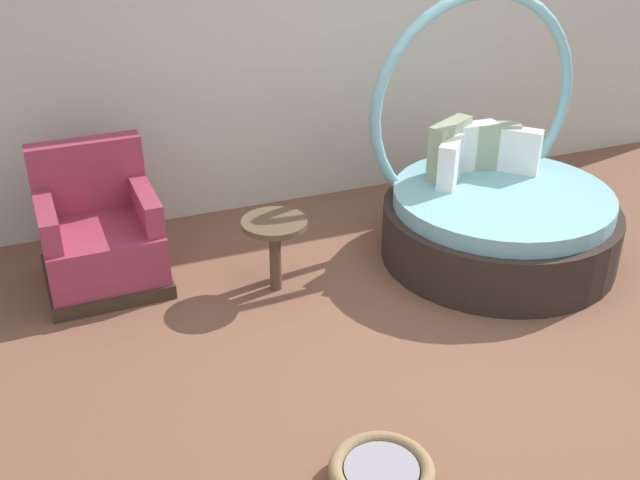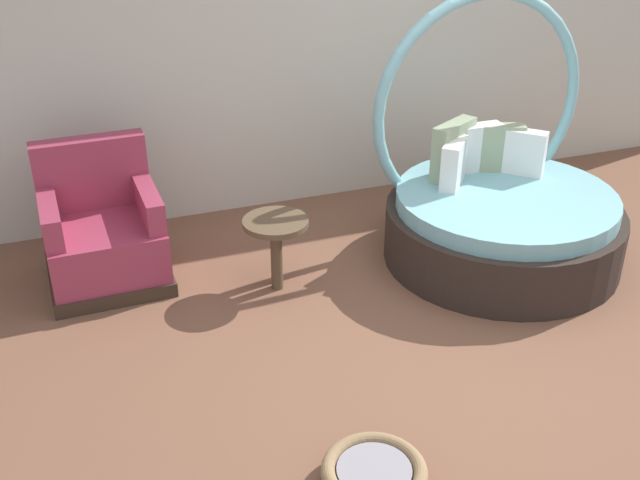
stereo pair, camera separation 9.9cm
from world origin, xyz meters
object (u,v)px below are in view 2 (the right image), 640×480
round_daybed (499,208)px  pet_basket (374,475)px  side_table (276,233)px  red_armchair (103,235)px

round_daybed → pet_basket: size_ratio=3.63×
pet_basket → round_daybed: bearing=45.7°
round_daybed → side_table: 1.66m
round_daybed → pet_basket: 2.54m
red_armchair → pet_basket: 2.65m
round_daybed → red_armchair: size_ratio=1.97×
red_armchair → round_daybed: bearing=-13.3°
round_daybed → pet_basket: round_daybed is taller
red_armchair → pet_basket: (0.96, -2.45, -0.26)m
round_daybed → red_armchair: 2.80m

